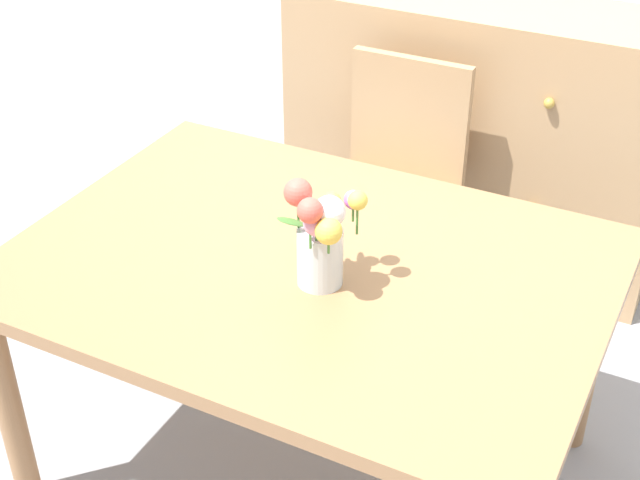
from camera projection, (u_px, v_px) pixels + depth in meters
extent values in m
plane|color=#939399|center=(310.00, 466.00, 2.64)|extent=(12.00, 12.00, 0.00)
cube|color=#9E7047|center=(309.00, 267.00, 2.26)|extent=(1.47, 1.07, 0.04)
cylinder|color=#9E7047|center=(8.00, 405.00, 2.36)|extent=(0.07, 0.07, 0.69)
cylinder|color=#9E7047|center=(201.00, 238.00, 3.05)|extent=(0.07, 0.07, 0.69)
cylinder|color=#9E7047|center=(589.00, 352.00, 2.55)|extent=(0.07, 0.07, 0.69)
cube|color=tan|center=(384.00, 199.00, 3.04)|extent=(0.42, 0.42, 0.04)
cylinder|color=tan|center=(410.00, 299.00, 2.96)|extent=(0.04, 0.04, 0.44)
cylinder|color=tan|center=(313.00, 271.00, 3.10)|extent=(0.04, 0.04, 0.44)
cylinder|color=tan|center=(448.00, 246.00, 3.23)|extent=(0.04, 0.04, 0.44)
cylinder|color=tan|center=(357.00, 222.00, 3.37)|extent=(0.04, 0.04, 0.44)
cube|color=tan|center=(410.00, 116.00, 3.06)|extent=(0.42, 0.04, 0.42)
cube|color=tan|center=(476.00, 134.00, 3.36)|extent=(1.40, 0.44, 1.00)
sphere|color=#B7933D|center=(380.00, 71.00, 3.15)|extent=(0.04, 0.04, 0.04)
sphere|color=#B7933D|center=(549.00, 103.00, 2.92)|extent=(0.04, 0.04, 0.04)
sphere|color=#B7933D|center=(376.00, 172.00, 3.37)|extent=(0.04, 0.04, 0.04)
sphere|color=#B7933D|center=(533.00, 209.00, 3.14)|extent=(0.04, 0.04, 0.04)
cylinder|color=silver|center=(320.00, 257.00, 2.13)|extent=(0.11, 0.11, 0.15)
sphere|color=#D12D66|center=(321.00, 213.00, 2.10)|extent=(0.06, 0.06, 0.06)
cylinder|color=#478438|center=(321.00, 221.00, 2.11)|extent=(0.01, 0.01, 0.04)
sphere|color=#EA9EBC|center=(316.00, 223.00, 2.03)|extent=(0.06, 0.06, 0.06)
cylinder|color=#478438|center=(316.00, 234.00, 2.05)|extent=(0.01, 0.01, 0.06)
sphere|color=#EFD14C|center=(358.00, 200.00, 2.05)|extent=(0.05, 0.05, 0.05)
cylinder|color=#478438|center=(357.00, 217.00, 2.07)|extent=(0.01, 0.01, 0.09)
sphere|color=#EFD14C|center=(329.00, 231.00, 2.00)|extent=(0.06, 0.06, 0.06)
cylinder|color=#478438|center=(329.00, 242.00, 2.02)|extent=(0.01, 0.01, 0.06)
sphere|color=#E55B4C|center=(298.00, 192.00, 2.05)|extent=(0.07, 0.07, 0.07)
cylinder|color=#478438|center=(298.00, 212.00, 2.08)|extent=(0.01, 0.01, 0.10)
sphere|color=#EFD14C|center=(332.00, 201.00, 2.11)|extent=(0.04, 0.04, 0.04)
cylinder|color=#478438|center=(332.00, 212.00, 2.13)|extent=(0.01, 0.01, 0.06)
sphere|color=#B266C6|center=(353.00, 200.00, 2.11)|extent=(0.05, 0.05, 0.05)
cylinder|color=#478438|center=(353.00, 210.00, 2.13)|extent=(0.01, 0.01, 0.06)
sphere|color=white|center=(329.00, 212.00, 2.03)|extent=(0.08, 0.08, 0.08)
cylinder|color=#478438|center=(329.00, 227.00, 2.05)|extent=(0.01, 0.01, 0.08)
sphere|color=#E55B4C|center=(310.00, 211.00, 1.99)|extent=(0.06, 0.06, 0.06)
cylinder|color=#478438|center=(310.00, 230.00, 2.02)|extent=(0.01, 0.01, 0.10)
ellipsoid|color=#478438|center=(326.00, 204.00, 2.13)|extent=(0.04, 0.07, 0.03)
ellipsoid|color=#478438|center=(291.00, 222.00, 2.07)|extent=(0.07, 0.05, 0.03)
ellipsoid|color=#478438|center=(314.00, 211.00, 2.11)|extent=(0.07, 0.06, 0.03)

